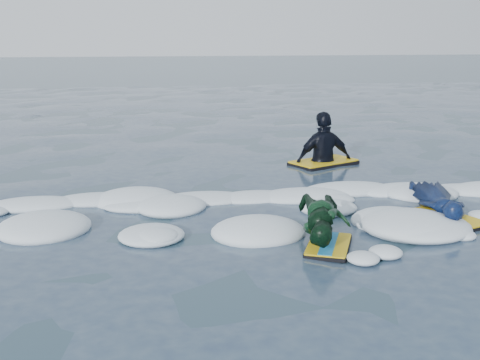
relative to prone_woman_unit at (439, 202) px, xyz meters
The scene contains 5 objects.
ground 2.31m from the prone_woman_unit, behind, with size 120.00×120.00×0.00m, color #18303B.
foam_band 2.39m from the prone_woman_unit, 162.77° to the left, with size 12.00×3.10×0.30m, color white, non-canonical shape.
prone_woman_unit is the anchor object (origin of this frame).
prone_child_unit 1.92m from the prone_woman_unit, 157.74° to the right, with size 0.94×1.36×0.48m.
waiting_rider_unit 3.31m from the prone_woman_unit, 98.89° to the left, with size 1.38×1.13×1.82m.
Camera 1 is at (-1.53, -6.58, 2.30)m, focal length 45.00 mm.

